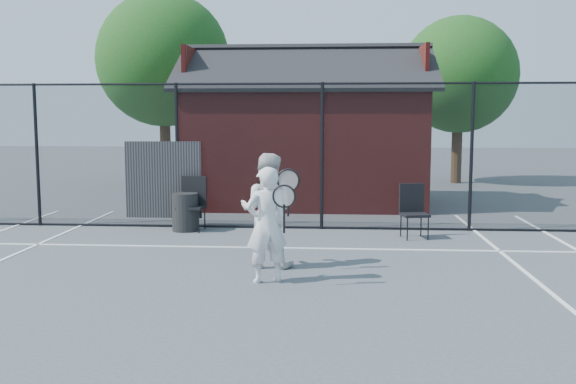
# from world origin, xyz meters

# --- Properties ---
(ground) EXTENTS (80.00, 80.00, 0.00)m
(ground) POSITION_xyz_m (0.00, 0.00, 0.00)
(ground) COLOR #444B4E
(ground) RESTS_ON ground
(court_lines) EXTENTS (11.02, 18.00, 0.01)m
(court_lines) POSITION_xyz_m (0.00, -1.32, 0.01)
(court_lines) COLOR white
(court_lines) RESTS_ON ground
(fence) EXTENTS (22.04, 3.00, 3.00)m
(fence) POSITION_xyz_m (-0.30, 5.00, 1.45)
(fence) COLOR black
(fence) RESTS_ON ground
(clubhouse) EXTENTS (6.50, 4.36, 4.19)m
(clubhouse) POSITION_xyz_m (0.50, 9.00, 1.61)
(clubhouse) COLOR maroon
(clubhouse) RESTS_ON ground
(tree_left) EXTENTS (4.48, 4.48, 6.44)m
(tree_left) POSITION_xyz_m (-4.50, 13.50, 4.19)
(tree_left) COLOR #392816
(tree_left) RESTS_ON ground
(tree_right) EXTENTS (3.97, 3.97, 5.70)m
(tree_right) POSITION_xyz_m (5.50, 14.50, 3.71)
(tree_right) COLOR #392816
(tree_right) RESTS_ON ground
(player_front) EXTENTS (0.78, 0.63, 1.63)m
(player_front) POSITION_xyz_m (0.31, 0.69, 0.82)
(player_front) COLOR silver
(player_front) RESTS_ON ground
(player_back) EXTENTS (0.99, 0.78, 1.76)m
(player_back) POSITION_xyz_m (0.22, 1.63, 0.88)
(player_back) COLOR silver
(player_back) RESTS_ON ground
(chair_left) EXTENTS (0.56, 0.58, 1.07)m
(chair_left) POSITION_xyz_m (-1.63, 4.60, 0.54)
(chair_left) COLOR black
(chair_left) RESTS_ON ground
(chair_right) EXTENTS (0.58, 0.59, 1.01)m
(chair_right) POSITION_xyz_m (2.78, 4.10, 0.51)
(chair_right) COLOR black
(chair_right) RESTS_ON ground
(waste_bin) EXTENTS (0.61, 0.61, 0.77)m
(waste_bin) POSITION_xyz_m (-1.76, 4.60, 0.38)
(waste_bin) COLOR #252525
(waste_bin) RESTS_ON ground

